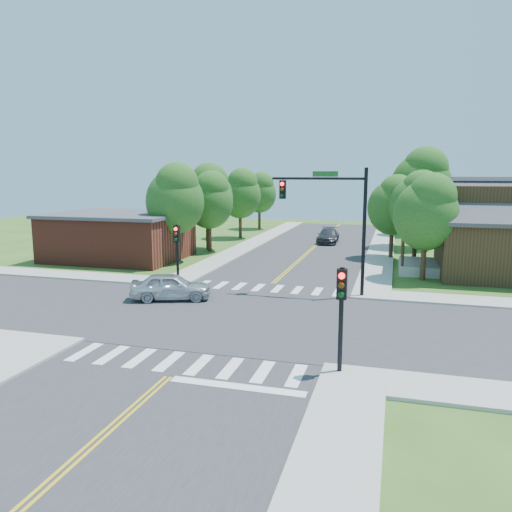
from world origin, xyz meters
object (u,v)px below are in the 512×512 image
(signal_mast_ne, at_px, (334,210))
(car_dgrey, at_px, (328,236))
(signal_pole_se, at_px, (341,300))
(car_silver, at_px, (171,287))
(signal_pole_nw, at_px, (177,243))

(signal_mast_ne, xyz_separation_m, car_dgrey, (-3.05, 21.18, -4.16))
(signal_pole_se, bearing_deg, car_silver, 142.29)
(signal_mast_ne, distance_m, signal_pole_nw, 9.76)
(signal_mast_ne, height_order, car_silver, signal_mast_ne)
(signal_mast_ne, xyz_separation_m, car_silver, (-8.35, -3.45, -4.11))
(car_silver, relative_size, car_dgrey, 0.97)
(signal_pole_nw, bearing_deg, car_silver, -71.32)
(signal_pole_se, xyz_separation_m, car_silver, (-10.04, 7.76, -1.92))
(signal_pole_nw, xyz_separation_m, car_dgrey, (6.47, 21.19, -1.97))
(signal_pole_se, bearing_deg, signal_mast_ne, 98.56)
(signal_pole_nw, bearing_deg, car_dgrey, 73.03)
(signal_pole_se, relative_size, car_dgrey, 0.79)
(signal_mast_ne, bearing_deg, car_silver, -157.54)
(signal_pole_se, height_order, car_silver, signal_pole_se)
(signal_mast_ne, relative_size, signal_pole_se, 1.89)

